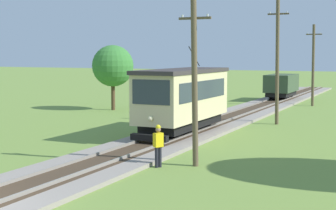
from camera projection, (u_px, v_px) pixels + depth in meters
red_tram at (183, 98)px, 29.26m from camera, size 2.60×8.54×4.79m
freight_car at (281, 85)px, 51.08m from camera, size 2.40×5.20×2.31m
utility_pole_near_tram at (195, 81)px, 21.02m from camera, size 1.40×0.56×6.95m
utility_pole_mid at (277, 61)px, 33.63m from camera, size 1.40×0.60×8.25m
utility_pole_far at (313, 64)px, 45.71m from camera, size 1.40×0.56×7.27m
track_worker at (158, 144)px, 21.16m from camera, size 0.40×0.45×1.78m
tree_right_far at (113, 66)px, 42.51m from camera, size 3.44×3.44×5.40m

